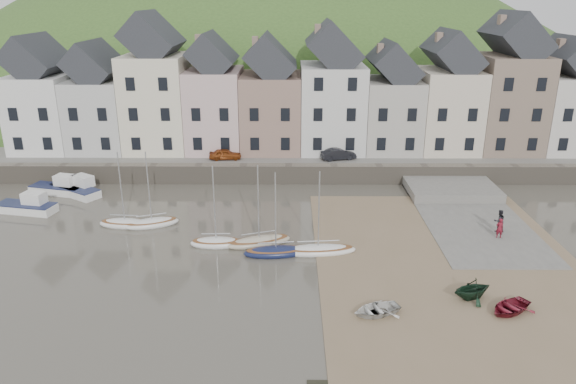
{
  "coord_description": "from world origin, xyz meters",
  "views": [
    {
      "loc": [
        0.23,
        -33.04,
        17.2
      ],
      "look_at": [
        0.0,
        6.0,
        3.0
      ],
      "focal_mm": 33.71,
      "sensor_mm": 36.0,
      "label": 1
    }
  ],
  "objects_px": {
    "car_left": "(225,154)",
    "car_right": "(339,154)",
    "rowboat_white": "(376,309)",
    "person_red": "(500,228)",
    "sailboat_0": "(152,223)",
    "rowboat_green": "(472,289)",
    "rowboat_red": "(510,307)",
    "person_dark": "(499,221)"
  },
  "relations": [
    {
      "from": "person_red",
      "to": "rowboat_red",
      "type": "bearing_deg",
      "value": 75.11
    },
    {
      "from": "rowboat_green",
      "to": "person_dark",
      "type": "relative_size",
      "value": 1.41
    },
    {
      "from": "rowboat_red",
      "to": "car_right",
      "type": "xyz_separation_m",
      "value": [
        -7.82,
        25.54,
        1.82
      ]
    },
    {
      "from": "sailboat_0",
      "to": "rowboat_white",
      "type": "distance_m",
      "value": 20.32
    },
    {
      "from": "rowboat_green",
      "to": "person_dark",
      "type": "height_order",
      "value": "person_dark"
    },
    {
      "from": "person_red",
      "to": "car_left",
      "type": "relative_size",
      "value": 0.48
    },
    {
      "from": "rowboat_red",
      "to": "rowboat_green",
      "type": "bearing_deg",
      "value": -163.23
    },
    {
      "from": "rowboat_red",
      "to": "person_red",
      "type": "relative_size",
      "value": 1.86
    },
    {
      "from": "person_dark",
      "to": "car_right",
      "type": "relative_size",
      "value": 0.51
    },
    {
      "from": "rowboat_white",
      "to": "rowboat_red",
      "type": "relative_size",
      "value": 0.99
    },
    {
      "from": "rowboat_green",
      "to": "car_right",
      "type": "height_order",
      "value": "car_right"
    },
    {
      "from": "car_left",
      "to": "car_right",
      "type": "distance_m",
      "value": 11.46
    },
    {
      "from": "rowboat_white",
      "to": "car_left",
      "type": "relative_size",
      "value": 0.88
    },
    {
      "from": "rowboat_white",
      "to": "person_dark",
      "type": "height_order",
      "value": "person_dark"
    },
    {
      "from": "sailboat_0",
      "to": "car_left",
      "type": "distance_m",
      "value": 14.03
    },
    {
      "from": "person_red",
      "to": "car_right",
      "type": "xyz_separation_m",
      "value": [
        -10.81,
        15.48,
        1.29
      ]
    },
    {
      "from": "sailboat_0",
      "to": "person_dark",
      "type": "relative_size",
      "value": 3.55
    },
    {
      "from": "rowboat_red",
      "to": "person_dark",
      "type": "bearing_deg",
      "value": 129.91
    },
    {
      "from": "rowboat_green",
      "to": "person_dark",
      "type": "bearing_deg",
      "value": 132.45
    },
    {
      "from": "rowboat_white",
      "to": "rowboat_red",
      "type": "distance_m",
      "value": 7.74
    },
    {
      "from": "rowboat_green",
      "to": "car_right",
      "type": "xyz_separation_m",
      "value": [
        -6.08,
        24.09,
        1.46
      ]
    },
    {
      "from": "person_red",
      "to": "car_left",
      "type": "distance_m",
      "value": 27.15
    },
    {
      "from": "rowboat_green",
      "to": "person_dark",
      "type": "distance_m",
      "value": 10.94
    },
    {
      "from": "person_red",
      "to": "sailboat_0",
      "type": "bearing_deg",
      "value": -3.28
    },
    {
      "from": "car_left",
      "to": "car_right",
      "type": "bearing_deg",
      "value": -95.26
    },
    {
      "from": "rowboat_white",
      "to": "car_right",
      "type": "height_order",
      "value": "car_right"
    },
    {
      "from": "rowboat_red",
      "to": "car_left",
      "type": "xyz_separation_m",
      "value": [
        -19.28,
        25.54,
        1.79
      ]
    },
    {
      "from": "rowboat_green",
      "to": "rowboat_red",
      "type": "relative_size",
      "value": 0.88
    },
    {
      "from": "car_left",
      "to": "person_red",
      "type": "bearing_deg",
      "value": -130.08
    },
    {
      "from": "car_right",
      "to": "rowboat_white",
      "type": "bearing_deg",
      "value": 166.41
    },
    {
      "from": "sailboat_0",
      "to": "car_left",
      "type": "bearing_deg",
      "value": 71.68
    },
    {
      "from": "car_left",
      "to": "rowboat_white",
      "type": "bearing_deg",
      "value": -161.17
    },
    {
      "from": "rowboat_green",
      "to": "rowboat_red",
      "type": "xyz_separation_m",
      "value": [
        1.75,
        -1.45,
        -0.36
      ]
    },
    {
      "from": "sailboat_0",
      "to": "rowboat_red",
      "type": "height_order",
      "value": "sailboat_0"
    },
    {
      "from": "sailboat_0",
      "to": "person_dark",
      "type": "distance_m",
      "value": 27.01
    },
    {
      "from": "rowboat_white",
      "to": "rowboat_green",
      "type": "height_order",
      "value": "rowboat_green"
    },
    {
      "from": "rowboat_green",
      "to": "rowboat_white",
      "type": "bearing_deg",
      "value": -93.75
    },
    {
      "from": "car_right",
      "to": "car_left",
      "type": "bearing_deg",
      "value": 76.21
    },
    {
      "from": "sailboat_0",
      "to": "person_red",
      "type": "bearing_deg",
      "value": -4.9
    },
    {
      "from": "car_left",
      "to": "person_dark",
      "type": "bearing_deg",
      "value": -127.76
    },
    {
      "from": "car_right",
      "to": "person_red",
      "type": "bearing_deg",
      "value": -158.88
    },
    {
      "from": "car_right",
      "to": "sailboat_0",
      "type": "bearing_deg",
      "value": 116.04
    }
  ]
}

